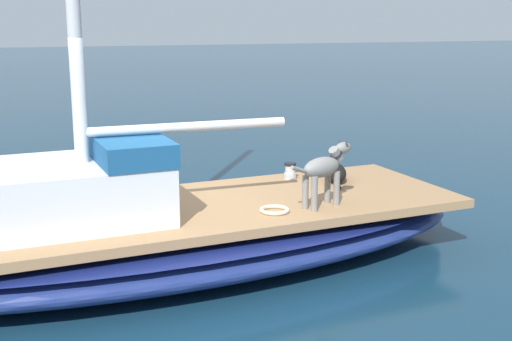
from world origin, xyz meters
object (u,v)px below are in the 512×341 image
Objects in this scene: dog_black at (335,172)px; deck_winch at (290,171)px; coiled_rope at (274,210)px; dog_grey at (324,169)px; sailboat_main at (171,237)px.

dog_black is 4.37× the size of deck_winch.
dog_grey is at bearing -87.05° from coiled_rope.
sailboat_main is at bearing 73.85° from dog_grey.
dog_black reaches higher than sailboat_main.
dog_black is (1.03, -0.66, -0.32)m from dog_grey.
deck_winch is at bearing 61.91° from dog_black.
deck_winch is (0.83, -1.77, 0.42)m from sailboat_main.
dog_black reaches higher than coiled_rope.
sailboat_main is at bearing 115.08° from deck_winch.
deck_winch is (0.27, 0.51, -0.01)m from dog_black.
dog_grey is 1.35m from deck_winch.
sailboat_main is 2.39m from dog_black.
deck_winch reaches higher than coiled_rope.
coiled_rope is at bearing 92.95° from dog_grey.
dog_grey reaches higher than coiled_rope.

